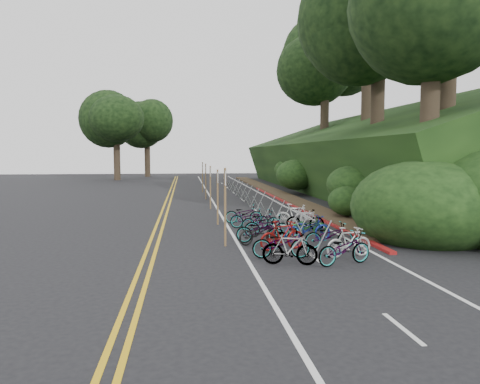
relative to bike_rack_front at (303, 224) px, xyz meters
The scene contains 11 objects.
ground 3.29m from the bike_rack_front, 163.72° to the left, with size 120.00×120.00×0.00m, color black.
road_markings 11.28m from the bike_rack_front, 102.42° to the left, with size 7.47×80.00×0.01m.
red_curb 13.19m from the bike_rack_front, 78.39° to the left, with size 0.25×28.00×0.10m, color maroon.
embankment 22.32m from the bike_rack_front, 63.57° to the left, with size 14.30×48.14×9.11m.
tree_cluster 26.08m from the bike_rack_front, 73.70° to the left, with size 32.32×53.93×18.15m.
bike_rack_front is the anchor object (origin of this frame).
bike_racks_rest 13.89m from the bike_rack_front, 90.22° to the left, with size 1.14×23.00×1.17m.
signpost_near 2.79m from the bike_rack_front, 160.04° to the left, with size 0.08×0.40×2.73m.
signposts_rest 15.10m from the bike_rack_front, 99.35° to the left, with size 0.08×18.40×2.50m.
bike_front 1.79m from the bike_rack_front, 138.49° to the left, with size 1.66×0.58×0.87m, color black.
bike_valet 1.62m from the bike_rack_front, 95.95° to the left, with size 3.37×10.12×1.03m.
Camera 1 is at (-0.87, -15.97, 3.22)m, focal length 35.00 mm.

